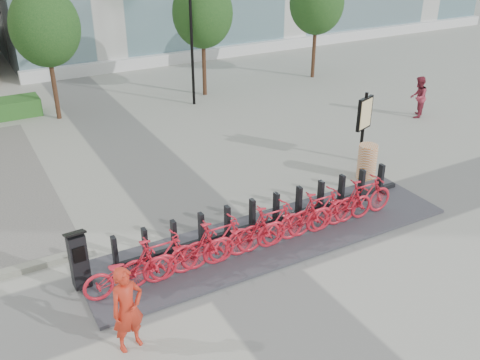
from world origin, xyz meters
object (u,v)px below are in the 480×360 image
kiosk (79,260)px  map_sign (364,116)px  construction_barrel (367,162)px  pedestrian (418,97)px  worker_red (127,309)px  bike_0 (127,271)px

kiosk → map_sign: size_ratio=0.61×
construction_barrel → pedestrian: bearing=31.3°
worker_red → pedestrian: size_ratio=1.07×
kiosk → map_sign: 10.12m
worker_red → construction_barrel: 9.36m
worker_red → kiosk: bearing=88.1°
worker_red → construction_barrel: worker_red is taller
worker_red → construction_barrel: bearing=10.0°
bike_0 → construction_barrel: size_ratio=1.74×
bike_0 → kiosk: bearing=52.0°
kiosk → construction_barrel: size_ratio=1.27×
kiosk → pedestrian: pedestrian is taller
bike_0 → worker_red: 1.64m
bike_0 → pedestrian: pedestrian is taller
kiosk → map_sign: (9.82, 2.33, 0.79)m
bike_0 → kiosk: size_ratio=1.37×
worker_red → construction_barrel: (8.71, 3.39, -0.33)m
construction_barrel → kiosk: bearing=-172.5°
kiosk → worker_red: worker_red is taller
bike_0 → map_sign: size_ratio=0.83×
kiosk → bike_0: bearing=-40.8°
worker_red → pedestrian: 15.79m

